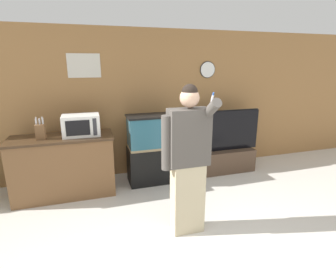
{
  "coord_description": "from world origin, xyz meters",
  "views": [
    {
      "loc": [
        -1.09,
        -1.67,
        2.01
      ],
      "look_at": [
        -0.05,
        1.69,
        1.05
      ],
      "focal_mm": 28.0,
      "sensor_mm": 36.0,
      "label": 1
    }
  ],
  "objects_px": {
    "microwave": "(81,125)",
    "person_standing": "(188,159)",
    "aquarium_on_stand": "(155,149)",
    "counter_island": "(64,166)",
    "knife_block": "(40,131)",
    "tv_on_stand": "(226,154)"
  },
  "relations": [
    {
      "from": "counter_island",
      "to": "microwave",
      "type": "bearing_deg",
      "value": -0.55
    },
    {
      "from": "aquarium_on_stand",
      "to": "tv_on_stand",
      "type": "xyz_separation_m",
      "value": [
        1.4,
        0.03,
        -0.24
      ]
    },
    {
      "from": "counter_island",
      "to": "person_standing",
      "type": "distance_m",
      "value": 2.1
    },
    {
      "from": "counter_island",
      "to": "tv_on_stand",
      "type": "height_order",
      "value": "tv_on_stand"
    },
    {
      "from": "knife_block",
      "to": "tv_on_stand",
      "type": "xyz_separation_m",
      "value": [
        3.13,
        0.14,
        -0.71
      ]
    },
    {
      "from": "aquarium_on_stand",
      "to": "person_standing",
      "type": "relative_size",
      "value": 0.66
    },
    {
      "from": "microwave",
      "to": "counter_island",
      "type": "bearing_deg",
      "value": 179.45
    },
    {
      "from": "counter_island",
      "to": "aquarium_on_stand",
      "type": "bearing_deg",
      "value": 2.8
    },
    {
      "from": "aquarium_on_stand",
      "to": "person_standing",
      "type": "xyz_separation_m",
      "value": [
        0.01,
        -1.49,
        0.35
      ]
    },
    {
      "from": "microwave",
      "to": "person_standing",
      "type": "relative_size",
      "value": 0.3
    },
    {
      "from": "knife_block",
      "to": "tv_on_stand",
      "type": "relative_size",
      "value": 0.25
    },
    {
      "from": "microwave",
      "to": "aquarium_on_stand",
      "type": "relative_size",
      "value": 0.46
    },
    {
      "from": "counter_island",
      "to": "aquarium_on_stand",
      "type": "xyz_separation_m",
      "value": [
        1.46,
        0.07,
        0.12
      ]
    },
    {
      "from": "tv_on_stand",
      "to": "person_standing",
      "type": "height_order",
      "value": "person_standing"
    },
    {
      "from": "person_standing",
      "to": "knife_block",
      "type": "bearing_deg",
      "value": 141.64
    },
    {
      "from": "tv_on_stand",
      "to": "person_standing",
      "type": "xyz_separation_m",
      "value": [
        -1.39,
        -1.52,
        0.59
      ]
    },
    {
      "from": "counter_island",
      "to": "aquarium_on_stand",
      "type": "height_order",
      "value": "aquarium_on_stand"
    },
    {
      "from": "knife_block",
      "to": "person_standing",
      "type": "xyz_separation_m",
      "value": [
        1.74,
        -1.38,
        -0.13
      ]
    },
    {
      "from": "aquarium_on_stand",
      "to": "tv_on_stand",
      "type": "bearing_deg",
      "value": 1.15
    },
    {
      "from": "knife_block",
      "to": "person_standing",
      "type": "bearing_deg",
      "value": -38.36
    },
    {
      "from": "microwave",
      "to": "person_standing",
      "type": "xyz_separation_m",
      "value": [
        1.18,
        -1.42,
        -0.17
      ]
    },
    {
      "from": "counter_island",
      "to": "aquarium_on_stand",
      "type": "relative_size",
      "value": 1.27
    }
  ]
}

